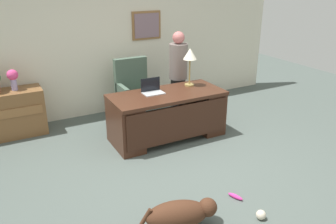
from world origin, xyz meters
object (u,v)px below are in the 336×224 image
Objects in this scene: desk at (168,114)px; vase_with_flowers at (13,77)px; dog_toy_bone at (235,196)px; dog_toy_ball at (261,215)px; dog_lying at (180,214)px; person_standing at (178,75)px; desk_lamp at (190,56)px; armchair at (135,93)px; laptop at (152,89)px.

vase_with_flowers reaches higher than desk.
vase_with_flowers reaches higher than dog_toy_bone.
desk is 16.68× the size of dog_toy_ball.
dog_lying is at bearing -114.53° from desk.
desk reaches higher than dog_lying.
dog_toy_ball is at bearing -88.86° from dog_toy_bone.
person_standing reaches higher than desk.
desk is 5.34× the size of vase_with_flowers.
desk_lamp is (-0.04, -0.44, 0.43)m from person_standing.
desk_lamp is 1.85× the size of vase_with_flowers.
desk_lamp is at bearing 74.12° from dog_toy_bone.
dog_lying is 4.22× the size of dog_toy_bone.
armchair is 3.04m from dog_lying.
armchair is at bearing 75.85° from dog_lying.
laptop is at bearing 93.87° from dog_toy_bone.
dog_toy_bone is at bearing -105.88° from desk_lamp.
desk reaches higher than dog_toy_bone.
desk is 2.14m from dog_lying.
vase_with_flowers is at bearing 119.76° from dog_toy_ball.
dog_lying is 1.32× the size of desk_lamp.
dog_toy_bone is (-0.06, -1.82, -0.38)m from desk.
desk reaches higher than dog_toy_ball.
desk_lamp is at bearing 4.47° from laptop.
armchair is 0.70× the size of person_standing.
armchair is 1.77× the size of desk_lamp.
armchair is at bearing 153.44° from person_standing.
laptop reaches higher than desk.
desk_lamp is (0.51, 0.21, 0.83)m from desk.
dog_toy_ball is 0.55× the size of dog_toy_bone.
dog_toy_ball is (0.82, -0.31, -0.10)m from dog_lying.
desk is 1.14× the size of person_standing.
desk is 5.58× the size of laptop.
dog_lying is 2.77m from desk_lamp.
person_standing is (0.55, 0.65, 0.40)m from desk.
laptop reaches higher than dog_lying.
person_standing reaches higher than dog_toy_ball.
person_standing is at bearing 33.74° from laptop.
desk_lamp is 2.43m from dog_toy_bone.
laptop is 0.52× the size of desk_lamp.
desk_lamp is (0.65, -0.79, 0.75)m from armchair.
desk is 0.94m from person_standing.
person_standing is 8.12× the size of dog_toy_bone.
dog_toy_ball is at bearing -101.83° from person_standing.
vase_with_flowers is 1.73× the size of dog_toy_bone.
vase_with_flowers reaches higher than dog_lying.
dog_lying is 0.89m from dog_toy_ball.
laptop is at bearing -31.09° from vase_with_flowers.
desk is at bearing 87.98° from dog_toy_bone.
desk_lamp reaches higher than desk.
dog_lying is at bearing -123.08° from desk_lamp.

